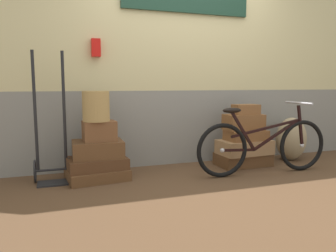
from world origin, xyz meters
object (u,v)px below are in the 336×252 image
(suitcase_7, at_px, (244,122))
(suitcase_8, at_px, (246,109))
(suitcase_1, at_px, (97,163))
(suitcase_6, at_px, (246,135))
(burlap_sack, at_px, (291,139))
(luggage_trolley, at_px, (51,148))
(wicker_basket, at_px, (96,106))
(suitcase_5, at_px, (244,147))
(bicycle, at_px, (263,146))
(suitcase_2, at_px, (98,149))
(suitcase_4, at_px, (243,159))
(suitcase_0, at_px, (97,174))
(suitcase_3, at_px, (99,131))

(suitcase_7, height_order, suitcase_8, suitcase_8)
(suitcase_1, relative_size, suitcase_6, 1.25)
(suitcase_8, height_order, burlap_sack, suitcase_8)
(suitcase_8, distance_m, luggage_trolley, 2.32)
(wicker_basket, bearing_deg, luggage_trolley, 172.47)
(luggage_trolley, bearing_deg, wicker_basket, -7.53)
(suitcase_5, relative_size, bicycle, 0.39)
(suitcase_5, bearing_deg, suitcase_2, 175.41)
(suitcase_1, bearing_deg, suitcase_2, 52.20)
(suitcase_8, xyz_separation_m, luggage_trolley, (-2.30, 0.06, -0.35))
(luggage_trolley, height_order, burlap_sack, luggage_trolley)
(suitcase_6, bearing_deg, burlap_sack, 4.93)
(suitcase_2, bearing_deg, suitcase_4, 1.49)
(suitcase_6, bearing_deg, suitcase_7, 133.53)
(suitcase_0, xyz_separation_m, luggage_trolley, (-0.45, 0.06, 0.30))
(suitcase_6, bearing_deg, suitcase_5, 152.54)
(suitcase_2, height_order, bicycle, bicycle)
(suitcase_7, bearing_deg, bicycle, -87.52)
(burlap_sack, distance_m, bicycle, 0.91)
(suitcase_5, height_order, suitcase_6, suitcase_6)
(suitcase_1, height_order, suitcase_4, suitcase_1)
(suitcase_2, relative_size, suitcase_4, 0.82)
(suitcase_2, height_order, suitcase_5, suitcase_2)
(bicycle, bearing_deg, suitcase_2, 166.46)
(suitcase_0, distance_m, luggage_trolley, 0.55)
(luggage_trolley, bearing_deg, bicycle, -11.58)
(suitcase_7, height_order, bicycle, bicycle)
(suitcase_4, xyz_separation_m, bicycle, (-0.01, -0.43, 0.25))
(suitcase_0, distance_m, suitcase_1, 0.12)
(suitcase_0, height_order, luggage_trolley, luggage_trolley)
(suitcase_2, xyz_separation_m, suitcase_4, (1.81, -0.01, -0.25))
(bicycle, bearing_deg, wicker_basket, 167.41)
(suitcase_2, bearing_deg, suitcase_8, 0.88)
(suitcase_5, distance_m, bicycle, 0.40)
(suitcase_8, height_order, wicker_basket, wicker_basket)
(suitcase_1, relative_size, suitcase_7, 1.32)
(suitcase_5, xyz_separation_m, luggage_trolley, (-2.28, 0.07, 0.12))
(suitcase_3, xyz_separation_m, suitcase_4, (1.79, 0.00, -0.45))
(suitcase_2, height_order, luggage_trolley, luggage_trolley)
(suitcase_3, xyz_separation_m, suitcase_7, (1.78, -0.01, 0.03))
(suitcase_0, height_order, suitcase_7, suitcase_7)
(suitcase_3, distance_m, suitcase_4, 1.85)
(suitcase_3, bearing_deg, suitcase_7, -2.78)
(suitcase_8, relative_size, bicycle, 0.19)
(suitcase_5, distance_m, suitcase_6, 0.15)
(suitcase_3, relative_size, suitcase_6, 0.69)
(luggage_trolley, xyz_separation_m, bicycle, (2.28, -0.47, -0.03))
(suitcase_2, bearing_deg, burlap_sack, 2.62)
(burlap_sack, height_order, bicycle, bicycle)
(luggage_trolley, xyz_separation_m, burlap_sack, (3.06, 0.00, -0.07))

